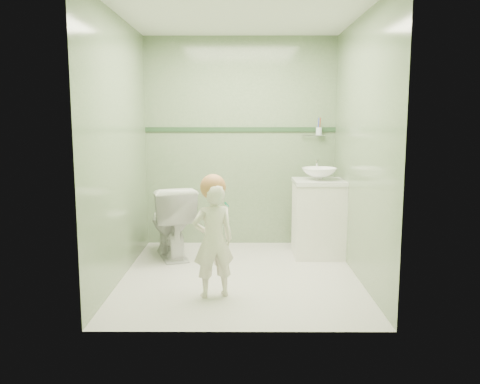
{
  "coord_description": "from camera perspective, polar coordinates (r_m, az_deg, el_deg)",
  "views": [
    {
      "loc": [
        0.02,
        -4.53,
        1.48
      ],
      "look_at": [
        0.0,
        0.15,
        0.78
      ],
      "focal_mm": 37.1,
      "sensor_mm": 36.0,
      "label": 1
    }
  ],
  "objects": [
    {
      "name": "toilet",
      "position": [
        5.36,
        -7.93,
        -3.36
      ],
      "size": [
        0.65,
        0.86,
        0.77
      ],
      "primitive_type": "imported",
      "rotation": [
        0.0,
        0.0,
        3.47
      ],
      "color": "white",
      "rests_on": "ground"
    },
    {
      "name": "cup_holder",
      "position": [
        5.78,
        8.99,
        6.9
      ],
      "size": [
        0.26,
        0.07,
        0.21
      ],
      "color": "silver",
      "rests_on": "room_shell"
    },
    {
      "name": "toddler",
      "position": [
        4.12,
        -3.09,
        -5.59
      ],
      "size": [
        0.4,
        0.32,
        0.96
      ],
      "primitive_type": "imported",
      "rotation": [
        0.0,
        0.0,
        3.45
      ],
      "color": "silver",
      "rests_on": "ground"
    },
    {
      "name": "vanity",
      "position": [
        5.4,
        8.98,
        -3.13
      ],
      "size": [
        0.52,
        0.5,
        0.8
      ],
      "primitive_type": "cube",
      "color": "white",
      "rests_on": "ground"
    },
    {
      "name": "trim_stripe",
      "position": [
        5.77,
        0.04,
        7.22
      ],
      "size": [
        2.2,
        0.02,
        0.05
      ],
      "primitive_type": "cube",
      "color": "#29482A",
      "rests_on": "room_shell"
    },
    {
      "name": "room_shell",
      "position": [
        4.54,
        -0.01,
        4.97
      ],
      "size": [
        2.5,
        2.54,
        2.4
      ],
      "color": "gray",
      "rests_on": "ground"
    },
    {
      "name": "counter",
      "position": [
        5.34,
        9.08,
        1.19
      ],
      "size": [
        0.54,
        0.52,
        0.04
      ],
      "primitive_type": "cube",
      "color": "white",
      "rests_on": "vanity"
    },
    {
      "name": "basin",
      "position": [
        5.33,
        9.1,
        2.08
      ],
      "size": [
        0.37,
        0.37,
        0.13
      ],
      "primitive_type": "imported",
      "color": "white",
      "rests_on": "counter"
    },
    {
      "name": "teal_toothbrush",
      "position": [
        3.95,
        -1.64,
        -1.4
      ],
      "size": [
        0.1,
        0.14,
        0.08
      ],
      "color": "#089869",
      "rests_on": "toddler"
    },
    {
      "name": "faucet",
      "position": [
        5.5,
        8.83,
        3.13
      ],
      "size": [
        0.03,
        0.13,
        0.18
      ],
      "color": "silver",
      "rests_on": "counter"
    },
    {
      "name": "hair_cap",
      "position": [
        4.06,
        -3.12,
        0.58
      ],
      "size": [
        0.21,
        0.21,
        0.21
      ],
      "primitive_type": "sphere",
      "color": "#BD7945",
      "rests_on": "toddler"
    },
    {
      "name": "ground",
      "position": [
        4.77,
        -0.01,
        -9.59
      ],
      "size": [
        2.5,
        2.5,
        0.0
      ],
      "primitive_type": "plane",
      "color": "silver",
      "rests_on": "ground"
    }
  ]
}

